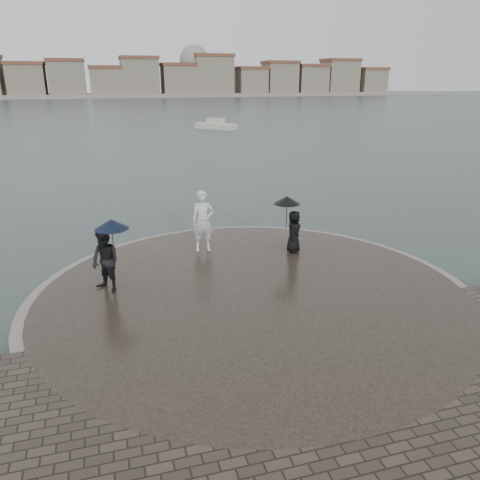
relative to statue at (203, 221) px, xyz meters
name	(u,v)px	position (x,y,z in m)	size (l,w,h in m)	color
ground	(303,373)	(0.63, -7.15, -1.41)	(400.00, 400.00, 0.00)	#2B3835
kerb_ring	(253,297)	(0.63, -3.65, -1.25)	(12.50, 12.50, 0.32)	gray
quay_tip	(253,297)	(0.63, -3.65, -1.23)	(11.90, 11.90, 0.36)	#2D261E
statue	(203,221)	(0.00, 0.00, 0.00)	(0.77, 0.50, 2.10)	silver
visitor_left	(107,254)	(-3.23, -2.42, 0.04)	(1.26, 1.12, 2.04)	black
visitor_right	(292,222)	(2.85, -0.99, 0.02)	(1.10, 0.98, 1.95)	black
far_skyline	(86,80)	(-5.67, 153.56, 4.20)	(260.00, 20.00, 37.00)	gray
boats	(108,134)	(-2.24, 37.56, -1.03)	(31.46, 16.88, 1.50)	beige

